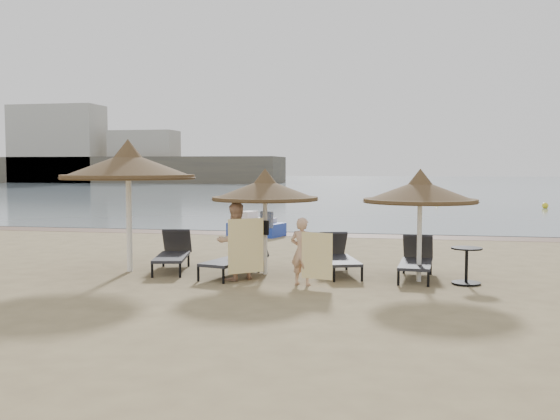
% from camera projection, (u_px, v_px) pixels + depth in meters
% --- Properties ---
extents(ground, '(160.00, 160.00, 0.00)m').
position_uv_depth(ground, '(273.00, 280.00, 13.82)').
color(ground, '#948058').
rests_on(ground, ground).
extents(sea, '(200.00, 140.00, 0.03)m').
position_uv_depth(sea, '(382.00, 183.00, 92.17)').
color(sea, slate).
rests_on(sea, ground).
extents(wet_sand_strip, '(200.00, 1.60, 0.01)m').
position_uv_depth(wet_sand_strip, '(324.00, 235.00, 23.03)').
color(wet_sand_strip, brown).
rests_on(wet_sand_strip, ground).
extents(far_shore, '(150.00, 54.80, 12.00)m').
position_uv_depth(far_shore, '(214.00, 164.00, 94.60)').
color(far_shore, brown).
rests_on(far_shore, ground).
extents(palapa_left, '(3.21, 3.21, 3.18)m').
position_uv_depth(palapa_left, '(128.00, 166.00, 14.83)').
color(palapa_left, white).
rests_on(palapa_left, ground).
extents(palapa_center, '(2.51, 2.51, 2.48)m').
position_uv_depth(palapa_center, '(265.00, 190.00, 14.48)').
color(palapa_center, white).
rests_on(palapa_center, ground).
extents(palapa_right, '(2.50, 2.50, 2.48)m').
position_uv_depth(palapa_right, '(420.00, 192.00, 13.58)').
color(palapa_right, white).
rests_on(palapa_right, ground).
extents(lounger_far_left, '(1.13, 2.20, 0.94)m').
position_uv_depth(lounger_far_left, '(173.00, 252.00, 15.27)').
color(lounger_far_left, black).
rests_on(lounger_far_left, ground).
extents(lounger_near_left, '(1.24, 2.25, 0.96)m').
position_uv_depth(lounger_near_left, '(237.00, 256.00, 14.58)').
color(lounger_near_left, black).
rests_on(lounger_near_left, ground).
extents(lounger_near_right, '(1.27, 2.18, 0.93)m').
position_uv_depth(lounger_near_right, '(338.00, 256.00, 14.76)').
color(lounger_near_right, black).
rests_on(lounger_near_right, ground).
extents(lounger_far_right, '(0.84, 2.11, 0.92)m').
position_uv_depth(lounger_far_right, '(416.00, 259.00, 14.20)').
color(lounger_far_right, black).
rests_on(lounger_far_right, ground).
extents(side_table, '(0.66, 0.66, 0.79)m').
position_uv_depth(side_table, '(466.00, 267.00, 13.36)').
color(side_table, black).
rests_on(side_table, ground).
extents(person_left, '(1.08, 1.07, 2.00)m').
position_uv_depth(person_left, '(234.00, 235.00, 13.83)').
color(person_left, tan).
rests_on(person_left, ground).
extents(person_right, '(0.88, 0.69, 1.68)m').
position_uv_depth(person_right, '(302.00, 246.00, 13.23)').
color(person_right, tan).
rests_on(person_right, ground).
extents(towel_left, '(0.66, 0.55, 1.18)m').
position_uv_depth(towel_left, '(246.00, 246.00, 13.43)').
color(towel_left, yellow).
rests_on(towel_left, ground).
extents(towel_right, '(0.67, 0.21, 0.97)m').
position_uv_depth(towel_right, '(317.00, 256.00, 12.93)').
color(towel_right, yellow).
rests_on(towel_right, ground).
extents(bag_patterned, '(0.32, 0.19, 0.39)m').
position_uv_depth(bag_patterned, '(267.00, 220.00, 14.70)').
color(bag_patterned, white).
rests_on(bag_patterned, ground).
extents(bag_dark, '(0.24, 0.12, 0.33)m').
position_uv_depth(bag_dark, '(264.00, 228.00, 14.38)').
color(bag_dark, black).
rests_on(bag_dark, ground).
extents(pedal_boat, '(2.14, 1.61, 0.89)m').
position_uv_depth(pedal_boat, '(256.00, 227.00, 22.73)').
color(pedal_boat, '#1D39AD').
rests_on(pedal_boat, ground).
extents(buoy_left, '(0.32, 0.32, 0.32)m').
position_uv_depth(buoy_left, '(234.00, 204.00, 39.11)').
color(buoy_left, yellow).
rests_on(buoy_left, ground).
extents(buoy_mid, '(0.32, 0.32, 0.32)m').
position_uv_depth(buoy_mid, '(437.00, 201.00, 42.45)').
color(buoy_mid, yellow).
rests_on(buoy_mid, ground).
extents(buoy_extra, '(0.37, 0.37, 0.37)m').
position_uv_depth(buoy_extra, '(545.00, 206.00, 37.37)').
color(buoy_extra, yellow).
rests_on(buoy_extra, ground).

